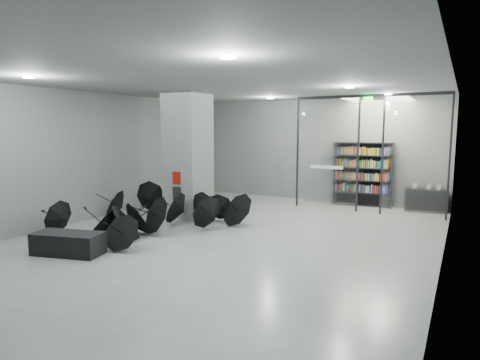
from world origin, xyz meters
The scene contains 10 objects.
room centered at (0.00, 0.00, 2.84)m, with size 14.00×14.02×4.01m.
column centered at (-2.50, 2.00, 2.00)m, with size 1.20×1.20×4.00m, color slate.
fire_cabinet centered at (-2.50, 1.38, 1.35)m, with size 0.28×0.04×0.38m, color #A50A07.
info_panel centered at (-2.50, 1.38, 0.85)m, with size 0.30×0.03×0.42m, color black.
exit_sign centered at (2.40, 5.30, 3.82)m, with size 0.30×0.06×0.15m, color #0CE533.
glass_partition centered at (2.39, 5.50, 2.18)m, with size 5.06×0.08×4.00m.
bench centered at (-2.51, -2.61, 0.25)m, with size 1.57×0.67×0.51m, color black.
bookshelf centered at (2.00, 6.75, 1.18)m, with size 2.15×0.43×2.37m, color black, non-canonical shape.
shop_counter centered at (4.19, 6.66, 0.40)m, with size 1.34×0.53×0.80m, color black.
umbrella_cluster centered at (-2.29, 0.15, 0.31)m, with size 5.37×4.83×1.30m.
Camera 1 is at (5.30, -8.53, 2.87)m, focal length 30.24 mm.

